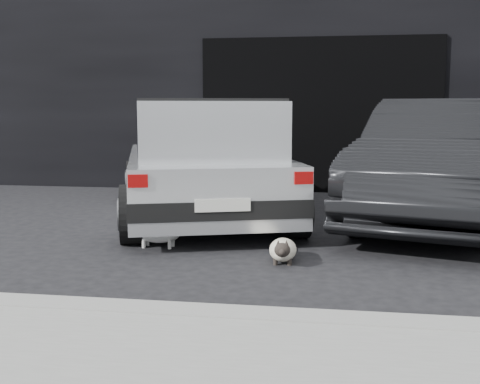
# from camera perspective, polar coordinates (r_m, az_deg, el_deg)

# --- Properties ---
(ground) EXTENTS (80.00, 80.00, 0.00)m
(ground) POSITION_cam_1_polar(r_m,az_deg,el_deg) (6.58, -2.34, -4.54)
(ground) COLOR black
(ground) RESTS_ON ground
(building_facade) EXTENTS (34.00, 4.00, 5.00)m
(building_facade) POSITION_cam_1_polar(r_m,az_deg,el_deg) (12.35, 7.92, 12.87)
(building_facade) COLOR black
(building_facade) RESTS_ON ground
(garage_opening) EXTENTS (4.00, 0.10, 2.60)m
(garage_opening) POSITION_cam_1_polar(r_m,az_deg,el_deg) (10.29, 7.57, 7.19)
(garage_opening) COLOR black
(garage_opening) RESTS_ON ground
(curb) EXTENTS (18.00, 0.25, 0.12)m
(curb) POSITION_cam_1_polar(r_m,az_deg,el_deg) (3.95, 4.65, -12.24)
(curb) COLOR gray
(curb) RESTS_ON ground
(silver_hatchback) EXTENTS (3.05, 4.51, 1.53)m
(silver_hatchback) POSITION_cam_1_polar(r_m,az_deg,el_deg) (7.76, -3.56, 3.58)
(silver_hatchback) COLOR silver
(silver_hatchback) RESTS_ON ground
(second_car) EXTENTS (2.87, 4.95, 1.54)m
(second_car) POSITION_cam_1_polar(r_m,az_deg,el_deg) (7.89, 18.78, 2.80)
(second_car) COLOR black
(second_car) RESTS_ON ground
(cat_siamese) EXTENTS (0.29, 0.76, 0.26)m
(cat_siamese) POSITION_cam_1_polar(r_m,az_deg,el_deg) (5.62, 4.08, -5.49)
(cat_siamese) COLOR beige
(cat_siamese) RESTS_ON ground
(cat_white) EXTENTS (0.70, 0.24, 0.32)m
(cat_white) POSITION_cam_1_polar(r_m,az_deg,el_deg) (6.24, -7.48, -3.81)
(cat_white) COLOR silver
(cat_white) RESTS_ON ground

